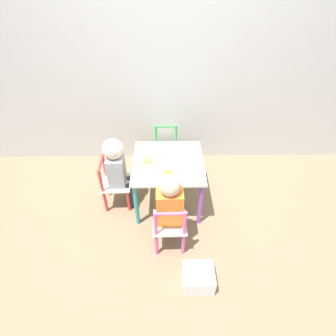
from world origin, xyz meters
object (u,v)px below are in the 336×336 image
object	(u,v)px
chair_pink	(170,226)
plate_front	(168,174)
child_front	(170,204)
kids_table	(168,168)
child_left	(118,167)
storage_bin	(198,278)
chair_red	(114,184)
chair_green	(166,150)
plate_left	(147,161)

from	to	relation	value
chair_pink	plate_front	bearing A→B (deg)	-89.53
child_front	kids_table	bearing A→B (deg)	-90.00
kids_table	chair_pink	distance (m)	0.53
kids_table	plate_front	size ratio (longest dim) A/B	3.08
child_left	storage_bin	distance (m)	1.11
chair_red	chair_green	distance (m)	0.71
child_left	chair_pink	bearing A→B (deg)	-139.12
plate_front	plate_left	world-z (taller)	same
kids_table	child_left	size ratio (longest dim) A/B	0.84
chair_pink	plate_left	size ratio (longest dim) A/B	3.04
chair_pink	child_left	xyz separation A→B (m)	(-0.45, 0.49, 0.20)
chair_red	chair_green	world-z (taller)	same
kids_table	chair_pink	xyz separation A→B (m)	(0.01, -0.50, -0.18)
chair_pink	plate_front	xyz separation A→B (m)	(-0.01, 0.32, 0.25)
chair_pink	plate_left	bearing A→B (deg)	-70.44
plate_front	plate_left	distance (m)	0.25
chair_red	plate_front	size ratio (longest dim) A/B	2.53
chair_green	plate_left	xyz separation A→B (m)	(-0.17, -0.50, 0.25)
kids_table	child_front	distance (m)	0.44
child_front	plate_front	size ratio (longest dim) A/B	3.64
chair_pink	child_left	size ratio (longest dim) A/B	0.69
chair_pink	chair_red	world-z (taller)	same
kids_table	chair_green	xyz separation A→B (m)	(-0.01, 0.50, -0.18)
storage_bin	child_left	bearing A→B (deg)	128.25
chair_red	child_front	distance (m)	0.69
kids_table	child_front	size ratio (longest dim) A/B	0.85
child_front	plate_left	world-z (taller)	child_front
kids_table	chair_red	size ratio (longest dim) A/B	1.22
plate_left	storage_bin	size ratio (longest dim) A/B	0.74
chair_red	child_left	xyz separation A→B (m)	(0.06, 0.00, 0.20)
kids_table	chair_green	size ratio (longest dim) A/B	1.22
chair_pink	chair_red	xyz separation A→B (m)	(-0.51, 0.48, 0.00)
chair_pink	plate_front	world-z (taller)	plate_front
child_front	child_left	size ratio (longest dim) A/B	1.00
kids_table	plate_left	bearing A→B (deg)	180.00
kids_table	child_front	world-z (taller)	child_front
plate_left	storage_bin	world-z (taller)	plate_left
child_front	plate_front	xyz separation A→B (m)	(-0.01, 0.26, 0.07)
child_left	storage_bin	xyz separation A→B (m)	(0.65, -0.82, -0.37)
chair_pink	child_front	world-z (taller)	child_front
chair_green	plate_front	world-z (taller)	plate_front
kids_table	plate_front	world-z (taller)	plate_front
child_left	plate_front	size ratio (longest dim) A/B	3.66
child_front	chair_green	bearing A→B (deg)	-89.70
plate_left	plate_front	bearing A→B (deg)	-45.00
chair_green	child_left	world-z (taller)	child_left
plate_front	plate_left	size ratio (longest dim) A/B	1.20
chair_red	storage_bin	distance (m)	1.10
kids_table	chair_red	distance (m)	0.53
chair_red	plate_front	bearing A→B (deg)	-109.85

